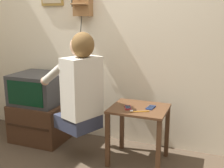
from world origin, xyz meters
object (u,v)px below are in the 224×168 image
at_px(television, 39,88).
at_px(cell_phone_spare, 151,107).
at_px(cell_phone_held, 128,107).
at_px(person, 80,85).
at_px(wall_phone_antique, 82,0).
at_px(toothbrush, 138,111).

relative_size(television, cell_phone_spare, 4.18).
distance_m(cell_phone_held, cell_phone_spare, 0.22).
bearing_deg(cell_phone_spare, person, -157.46).
xyz_separation_m(wall_phone_antique, toothbrush, (0.79, -0.49, -1.01)).
height_order(wall_phone_antique, cell_phone_held, wall_phone_antique).
xyz_separation_m(television, cell_phone_held, (1.13, -0.18, -0.04)).
bearing_deg(person, wall_phone_antique, 45.62).
distance_m(television, wall_phone_antique, 1.10).
relative_size(person, cell_phone_spare, 7.27).
relative_size(cell_phone_held, cell_phone_spare, 1.05).
bearing_deg(wall_phone_antique, television, -152.98).
height_order(person, cell_phone_held, person).
bearing_deg(toothbrush, cell_phone_held, 30.22).
bearing_deg(wall_phone_antique, toothbrush, -31.84).
height_order(television, toothbrush, television).
height_order(person, cell_phone_spare, person).
bearing_deg(toothbrush, person, 64.33).
xyz_separation_m(person, cell_phone_spare, (0.65, 0.18, -0.21)).
height_order(person, television, person).
bearing_deg(cell_phone_held, wall_phone_antique, 126.43).
relative_size(television, toothbrush, 3.39).
relative_size(person, cell_phone_held, 6.91).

